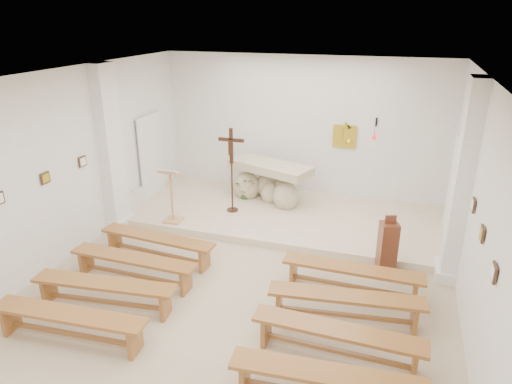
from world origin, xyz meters
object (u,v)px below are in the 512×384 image
(altar, at_px, (269,185))
(donation_pedestal, at_px, (387,248))
(bench_right_front, at_px, (352,274))
(bench_right_third, at_px, (337,336))
(bench_right_second, at_px, (346,301))
(bench_left_third, at_px, (105,289))
(bench_left_front, at_px, (157,242))
(bench_left_second, at_px, (133,263))
(bench_left_fourth, at_px, (69,320))
(bench_right_fourth, at_px, (327,380))
(lectern, at_px, (171,195))
(crucifix_stand, at_px, (232,164))

(altar, relative_size, donation_pedestal, 1.90)
(altar, xyz_separation_m, bench_right_front, (2.37, -3.16, -0.18))
(bench_right_third, bearing_deg, bench_right_second, 91.51)
(altar, distance_m, bench_left_third, 4.98)
(bench_left_front, relative_size, bench_left_second, 1.01)
(donation_pedestal, xyz_separation_m, bench_left_fourth, (-4.14, -3.34, -0.13))
(bench_right_third, bearing_deg, bench_left_front, 157.13)
(donation_pedestal, relative_size, bench_right_second, 0.48)
(bench_right_fourth, bearing_deg, bench_left_third, 162.74)
(bench_left_second, relative_size, bench_right_second, 0.99)
(lectern, height_order, bench_right_front, lectern)
(bench_right_front, distance_m, bench_left_fourth, 4.40)
(donation_pedestal, distance_m, bench_left_second, 4.47)
(donation_pedestal, bearing_deg, lectern, 154.85)
(bench_left_second, bearing_deg, bench_left_third, -89.07)
(crucifix_stand, height_order, bench_right_second, crucifix_stand)
(bench_right_front, xyz_separation_m, bench_right_fourth, (0.00, -2.47, 0.00))
(bench_left_second, xyz_separation_m, bench_left_fourth, (0.00, -1.65, 0.00))
(crucifix_stand, relative_size, bench_left_fourth, 0.83)
(bench_right_front, height_order, bench_left_third, same)
(bench_left_front, height_order, bench_right_third, same)
(donation_pedestal, relative_size, bench_left_front, 0.48)
(altar, relative_size, bench_left_front, 0.91)
(bench_left_second, height_order, bench_left_fourth, same)
(bench_left_fourth, distance_m, bench_right_fourth, 3.64)
(bench_right_front, distance_m, bench_right_third, 1.65)
(bench_right_front, xyz_separation_m, bench_left_second, (-3.64, -0.82, 0.00))
(bench_right_third, bearing_deg, bench_right_front, 91.51)
(altar, xyz_separation_m, bench_left_third, (-1.27, -4.81, -0.18))
(altar, bearing_deg, bench_left_fourth, -83.23)
(altar, xyz_separation_m, bench_right_fourth, (2.37, -5.63, -0.18))
(bench_right_front, xyz_separation_m, bench_left_third, (-3.64, -1.65, 0.00))
(bench_right_second, bearing_deg, donation_pedestal, 66.36)
(bench_right_fourth, bearing_deg, bench_left_fourth, 175.51)
(donation_pedestal, height_order, bench_right_fourth, donation_pedestal)
(altar, relative_size, bench_right_third, 0.92)
(bench_right_second, distance_m, bench_right_fourth, 1.65)
(bench_left_front, distance_m, bench_left_third, 1.65)
(bench_left_fourth, bearing_deg, bench_left_third, 85.95)
(bench_left_front, relative_size, bench_right_second, 1.00)
(bench_right_front, relative_size, bench_left_second, 1.00)
(donation_pedestal, bearing_deg, bench_left_front, 172.55)
(bench_left_front, distance_m, bench_left_second, 0.82)
(bench_left_second, xyz_separation_m, bench_left_third, (0.00, -0.82, 0.00))
(lectern, xyz_separation_m, bench_left_front, (0.38, -1.33, -0.39))
(bench_right_second, bearing_deg, bench_right_third, -97.18)
(bench_left_fourth, bearing_deg, bench_right_front, 30.16)
(donation_pedestal, bearing_deg, bench_right_second, -125.68)
(lectern, distance_m, bench_right_second, 4.58)
(altar, height_order, crucifix_stand, crucifix_stand)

